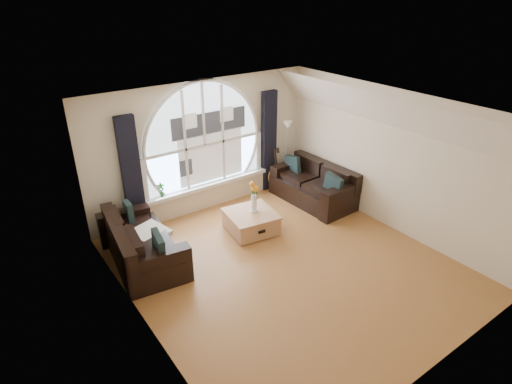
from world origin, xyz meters
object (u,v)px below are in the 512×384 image
at_px(vase_flowers, 254,193).
at_px(guitar, 274,168).
at_px(potted_plant, 161,190).
at_px(sofa_right, 313,185).
at_px(sofa_left, 142,242).
at_px(floor_lamp, 287,155).
at_px(coffee_chest, 251,221).

height_order(vase_flowers, guitar, vase_flowers).
relative_size(vase_flowers, potted_plant, 2.39).
xyz_separation_m(sofa_right, vase_flowers, (-1.74, -0.22, 0.39)).
xyz_separation_m(sofa_left, floor_lamp, (3.92, 0.90, 0.40)).
bearing_deg(potted_plant, floor_lamp, -3.85).
distance_m(sofa_right, potted_plant, 3.25).
height_order(sofa_left, guitar, guitar).
height_order(floor_lamp, guitar, floor_lamp).
bearing_deg(vase_flowers, potted_plant, 134.12).
bearing_deg(vase_flowers, coffee_chest, -165.48).
relative_size(coffee_chest, floor_lamp, 0.56).
bearing_deg(guitar, sofa_left, -165.26).
relative_size(sofa_left, sofa_right, 1.00).
relative_size(sofa_left, guitar, 1.77).
distance_m(sofa_right, guitar, 1.03).
bearing_deg(sofa_left, floor_lamp, 20.41).
bearing_deg(coffee_chest, sofa_right, 15.83).
bearing_deg(sofa_left, guitar, 22.35).
distance_m(sofa_right, coffee_chest, 1.85).
relative_size(vase_flowers, guitar, 0.66).
height_order(coffee_chest, potted_plant, potted_plant).
xyz_separation_m(vase_flowers, potted_plant, (-1.30, 1.34, -0.09)).
relative_size(floor_lamp, potted_plant, 5.45).
xyz_separation_m(sofa_left, sofa_right, (3.93, -0.01, 0.00)).
distance_m(sofa_left, floor_lamp, 4.04).
xyz_separation_m(sofa_left, coffee_chest, (2.10, -0.25, -0.18)).
height_order(sofa_left, sofa_right, sofa_right).
distance_m(sofa_right, vase_flowers, 1.80).
relative_size(sofa_right, coffee_chest, 2.09).
distance_m(sofa_right, floor_lamp, 1.00).
distance_m(vase_flowers, potted_plant, 1.87).
distance_m(floor_lamp, potted_plant, 3.04).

